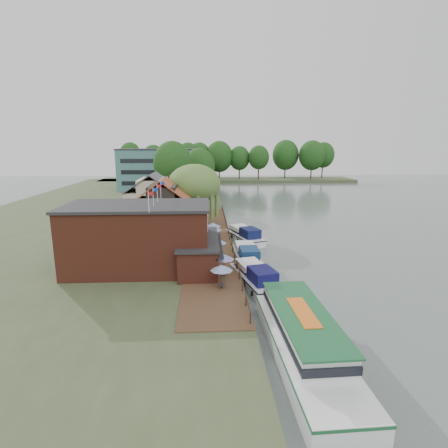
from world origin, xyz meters
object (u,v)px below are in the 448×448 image
object	(u,v)px
tour_boat	(305,339)
umbrella_1	(224,265)
cottage_b	(154,198)
cruiser_2	(244,233)
willow	(195,196)
umbrella_2	(210,255)
pub	(157,237)
umbrella_3	(219,248)
umbrella_5	(213,235)
umbrella_0	(222,277)
umbrella_6	(213,231)
cruiser_1	(247,253)
hotel_block	(162,169)
cottage_a	(164,207)
cottage_c	(180,191)
swan	(258,308)
umbrella_4	(210,240)
cruiser_0	(255,274)

from	to	relation	value
tour_boat	umbrella_1	bearing A→B (deg)	108.30
cottage_b	cruiser_2	world-z (taller)	cottage_b
willow	umbrella_2	distance (m)	20.19
pub	umbrella_1	bearing A→B (deg)	-22.78
pub	umbrella_3	xyz separation A→B (m)	(6.83, 3.00, -2.36)
umbrella_5	umbrella_0	bearing A→B (deg)	-88.29
umbrella_6	cruiser_1	size ratio (longest dim) A/B	0.24
pub	tour_boat	bearing A→B (deg)	-53.48
umbrella_2	tour_boat	xyz separation A→B (m)	(6.23, -16.61, -0.63)
hotel_block	umbrella_5	bearing A→B (deg)	-76.88
umbrella_0	tour_boat	xyz separation A→B (m)	(5.25, -10.01, -0.63)
cottage_a	cottage_b	distance (m)	10.44
cruiser_2	tour_boat	distance (m)	30.43
cottage_b	umbrella_6	xyz separation A→B (m)	(10.32, -13.18, -2.96)
cottage_c	willow	size ratio (longest dim) A/B	0.82
cruiser_2	swan	xyz separation A→B (m)	(-1.23, -22.83, -1.00)
umbrella_2	cottage_c	bearing A→B (deg)	99.82
hotel_block	swan	size ratio (longest dim) A/B	57.73
swan	umbrella_4	bearing A→B (deg)	104.84
umbrella_0	umbrella_4	distance (m)	12.94
cruiser_1	cruiser_2	distance (m)	9.83
cruiser_0	cruiser_1	distance (m)	7.36
cruiser_1	tour_boat	xyz separation A→B (m)	(1.62, -20.61, 0.46)
umbrella_6	tour_boat	bearing A→B (deg)	-78.47
hotel_block	willow	world-z (taller)	hotel_block
pub	umbrella_6	size ratio (longest dim) A/B	8.42
hotel_block	cottage_c	bearing A→B (deg)	-77.80
umbrella_3	umbrella_2	bearing A→B (deg)	-110.73
cottage_a	umbrella_3	world-z (taller)	cottage_a
umbrella_6	cruiser_2	bearing A→B (deg)	25.46
umbrella_3	umbrella_4	xyz separation A→B (m)	(-0.94, 3.64, 0.00)
swan	umbrella_0	bearing A→B (deg)	142.44
umbrella_5	cottage_c	bearing A→B (deg)	104.50
umbrella_1	umbrella_6	distance (m)	14.86
umbrella_3	cruiser_1	distance (m)	3.99
umbrella_1	umbrella_3	xyz separation A→B (m)	(-0.35, 6.01, 0.00)
cottage_b	willow	distance (m)	9.07
hotel_block	willow	distance (m)	52.29
cottage_c	umbrella_0	size ratio (longest dim) A/B	3.58
umbrella_0	tour_boat	bearing A→B (deg)	-62.33
cottage_b	swan	distance (m)	36.81
umbrella_4	tour_boat	xyz separation A→B (m)	(6.16, -22.92, -0.63)
hotel_block	swan	bearing A→B (deg)	-77.30
cottage_a	umbrella_2	bearing A→B (deg)	-65.05
umbrella_3	umbrella_6	bearing A→B (deg)	93.33
cruiser_2	umbrella_3	bearing A→B (deg)	-131.11
umbrella_1	tour_boat	world-z (taller)	umbrella_1
umbrella_4	umbrella_6	distance (m)	5.20
umbrella_0	cottage_c	bearing A→B (deg)	99.59
umbrella_4	cottage_c	bearing A→B (deg)	102.16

